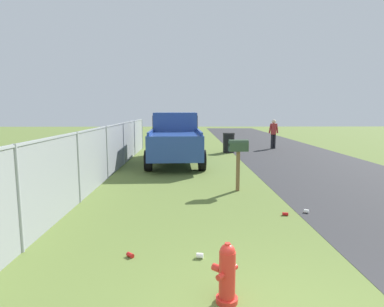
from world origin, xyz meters
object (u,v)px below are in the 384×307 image
at_px(fire_hydrant, 227,274).
at_px(mailbox, 238,150).
at_px(pickup_truck, 175,136).
at_px(trash_bin, 229,143).
at_px(pedestrian, 273,132).

xyz_separation_m(fire_hydrant, mailbox, (5.12, -0.94, 0.79)).
height_order(fire_hydrant, pickup_truck, pickup_truck).
bearing_deg(trash_bin, pedestrian, -59.18).
distance_m(fire_hydrant, pedestrian, 15.33).
bearing_deg(pickup_truck, trash_bin, -43.82).
height_order(trash_bin, pedestrian, pedestrian).
relative_size(fire_hydrant, mailbox, 0.51).
distance_m(fire_hydrant, mailbox, 5.26).
distance_m(trash_bin, pedestrian, 3.26).
bearing_deg(mailbox, pedestrian, -24.74).
height_order(fire_hydrant, mailbox, mailbox).
relative_size(pickup_truck, pedestrian, 3.33).
distance_m(mailbox, trash_bin, 7.94).
bearing_deg(pedestrian, fire_hydrant, 158.99).
distance_m(fire_hydrant, trash_bin, 13.11).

